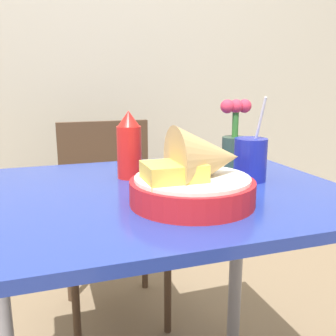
% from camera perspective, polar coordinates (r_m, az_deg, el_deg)
% --- Properties ---
extents(wall_window, '(7.00, 0.06, 2.60)m').
position_cam_1_polar(wall_window, '(2.05, -12.10, 21.00)').
color(wall_window, '#B7B2A3').
rests_on(wall_window, ground_plane).
extents(dining_table, '(0.94, 0.72, 0.74)m').
position_cam_1_polar(dining_table, '(0.97, -2.11, -10.39)').
color(dining_table, '#233893').
rests_on(dining_table, ground_plane).
extents(chair_far_window, '(0.40, 0.40, 0.84)m').
position_cam_1_polar(chair_far_window, '(1.66, -9.01, -5.01)').
color(chair_far_window, '#473323').
rests_on(chair_far_window, ground_plane).
extents(food_basket, '(0.27, 0.27, 0.17)m').
position_cam_1_polar(food_basket, '(0.81, 4.45, -1.28)').
color(food_basket, red).
rests_on(food_basket, dining_table).
extents(ketchup_bottle, '(0.07, 0.07, 0.18)m').
position_cam_1_polar(ketchup_bottle, '(1.02, -5.94, 3.37)').
color(ketchup_bottle, red).
rests_on(ketchup_bottle, dining_table).
extents(drink_cup, '(0.09, 0.09, 0.23)m').
position_cam_1_polar(drink_cup, '(1.02, 12.45, 1.07)').
color(drink_cup, '#192399').
rests_on(drink_cup, dining_table).
extents(flower_vase, '(0.10, 0.08, 0.21)m').
position_cam_1_polar(flower_vase, '(1.17, 10.13, 4.39)').
color(flower_vase, '#2D4738').
rests_on(flower_vase, dining_table).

